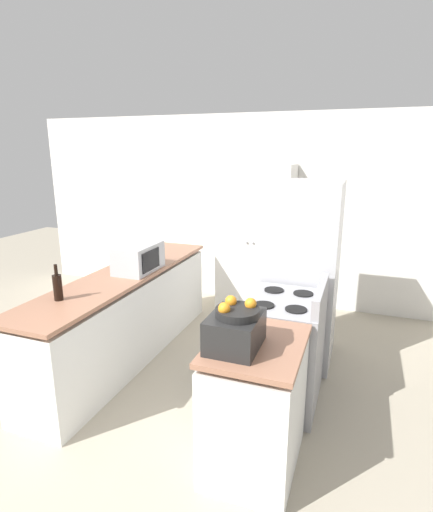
% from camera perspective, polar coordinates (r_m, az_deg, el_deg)
% --- Properties ---
extents(ground_plane, '(14.00, 14.00, 0.00)m').
position_cam_1_polar(ground_plane, '(3.10, -14.52, -28.69)').
color(ground_plane, '#A89E89').
extents(wall_back, '(7.00, 0.06, 2.60)m').
position_cam_1_polar(wall_back, '(5.64, 5.83, 6.49)').
color(wall_back, white).
rests_on(wall_back, ground_plane).
extents(counter_left, '(0.60, 2.78, 0.92)m').
position_cam_1_polar(counter_left, '(4.30, -12.75, -8.42)').
color(counter_left, silver).
rests_on(counter_left, ground_plane).
extents(counter_right, '(0.60, 0.80, 0.92)m').
position_cam_1_polar(counter_right, '(2.89, 5.55, -20.54)').
color(counter_right, silver).
rests_on(counter_right, ground_plane).
extents(pantry_cabinet, '(0.96, 0.56, 1.95)m').
position_cam_1_polar(pantry_cabinet, '(5.38, 5.57, 2.56)').
color(pantry_cabinet, white).
rests_on(pantry_cabinet, ground_plane).
extents(stove, '(0.66, 0.79, 1.08)m').
position_cam_1_polar(stove, '(3.56, 9.34, -12.97)').
color(stove, '#9E9EA3').
rests_on(stove, ground_plane).
extents(refrigerator, '(0.71, 0.74, 1.84)m').
position_cam_1_polar(refrigerator, '(4.12, 12.09, -2.38)').
color(refrigerator, '#B7B7BC').
rests_on(refrigerator, ground_plane).
extents(microwave, '(0.33, 0.53, 0.28)m').
position_cam_1_polar(microwave, '(4.14, -11.07, -0.24)').
color(microwave, '#B2B2B7').
rests_on(microwave, counter_left).
extents(wine_bottle, '(0.07, 0.07, 0.31)m').
position_cam_1_polar(wine_bottle, '(3.53, -21.75, -4.09)').
color(wine_bottle, black).
rests_on(wine_bottle, counter_left).
extents(toaster_oven, '(0.32, 0.39, 0.22)m').
position_cam_1_polar(toaster_oven, '(2.53, 2.62, -10.67)').
color(toaster_oven, black).
rests_on(toaster_oven, counter_right).
extents(fruit_bowl, '(0.28, 0.28, 0.10)m').
position_cam_1_polar(fruit_bowl, '(2.47, 2.94, -7.77)').
color(fruit_bowl, black).
rests_on(fruit_bowl, toaster_oven).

